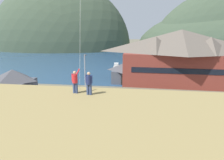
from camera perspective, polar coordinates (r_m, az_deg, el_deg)
The scene contains 20 objects.
ground_plane at distance 24.43m, azimuth -4.01°, elevation -13.45°, with size 600.00×600.00×0.00m, color #66604C.
parking_lot_pad at distance 28.86m, azimuth -1.97°, elevation -8.85°, with size 40.00×20.00×0.10m, color gray.
bay_water at distance 82.10m, azimuth 4.58°, elevation 6.05°, with size 360.00×84.00×0.03m, color navy.
far_hill_west_ridge at distance 146.01m, azimuth -14.70°, elevation 9.08°, with size 98.79×72.05×90.08m, color #3D4C38.
harbor_lodge at distance 45.23m, azimuth 19.45°, elevation 6.87°, with size 25.94×12.73×11.77m.
storage_shed_near_lot at distance 35.06m, azimuth -26.94°, elevation -1.43°, with size 5.89×5.85×5.48m.
storage_shed_waterside at distance 44.01m, azimuth 3.84°, elevation 2.31°, with size 6.18×5.76×4.56m.
wharf_dock at distance 58.92m, azimuth 4.38°, elevation 3.26°, with size 3.20×14.36×0.70m.
moored_boat_wharfside at distance 59.19m, azimuth 1.28°, elevation 3.71°, with size 2.15×5.74×2.16m.
parked_car_front_row_end at distance 32.14m, azimuth -16.53°, elevation -5.08°, with size 4.34×2.35×1.82m.
parked_car_mid_row_near at distance 24.69m, azimuth 19.27°, elevation -11.20°, with size 4.32×2.30×1.82m.
parked_car_front_row_silver at distance 24.50m, azimuth 0.75°, elevation -10.56°, with size 4.29×2.24×1.82m.
parked_car_back_row_left at distance 28.18m, azimuth -26.26°, elevation -8.71°, with size 4.23×2.12×1.82m.
parked_car_front_row_red at distance 31.31m, azimuth 24.59°, elevation -6.31°, with size 4.34×2.34×1.82m.
parked_car_mid_row_center at distance 29.29m, azimuth 0.67°, elevation -6.36°, with size 4.24×2.13×1.82m.
parked_car_lone_by_shed at distance 30.03m, azimuth 14.27°, elevation -6.28°, with size 4.27×2.18×1.82m.
parked_car_corner_spot at distance 26.33m, azimuth 29.53°, elevation -10.68°, with size 4.34×2.34×1.82m.
parking_light_pole at distance 33.74m, azimuth -7.94°, elevation 2.03°, with size 0.24×0.78×7.40m.
person_kite_flyer at distance 14.97m, azimuth -10.83°, elevation -0.32°, with size 0.58×0.63×1.86m.
person_companion at distance 14.44m, azimuth -6.80°, elevation -0.77°, with size 0.55×0.40×1.74m.
Camera 1 is at (4.60, -21.20, 11.22)m, focal length 31.04 mm.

